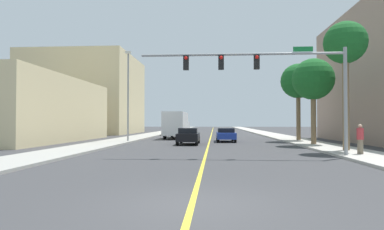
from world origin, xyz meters
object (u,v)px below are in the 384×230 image
Objects in this scene: pedestrian at (360,139)px; car_blue at (226,134)px; palm_mid at (313,80)px; car_black at (189,136)px; street_lamp at (128,92)px; palm_near at (345,45)px; palm_far at (298,82)px; traffic_signal_mast at (272,72)px; car_green at (170,130)px; delivery_truck at (177,125)px.

car_blue is at bearing 3.43° from pedestrian.
palm_mid is at bearing -23.33° from pedestrian.
pedestrian is (10.70, -9.78, 0.24)m from car_black.
palm_near is (17.11, -9.66, 2.05)m from street_lamp.
palm_far is 1.84× the size of car_black.
car_black is (-10.98, -5.43, -5.42)m from palm_far.
traffic_signal_mast reaches higher than car_black.
palm_near is at bearing 120.77° from car_green.
palm_far is (0.04, 12.55, -0.86)m from palm_near.
car_black is 21.34m from car_green.
palm_mid is 0.85× the size of delivery_truck.
palm_mid is 0.92× the size of palm_far.
pedestrian is (-0.27, -15.20, -5.18)m from palm_far.
street_lamp is (-11.74, 13.00, 0.18)m from traffic_signal_mast.
delivery_truck is at bearing 131.24° from car_blue.
car_green is at bearing 124.89° from palm_mid.
palm_near is 6.45m from palm_mid.
palm_far is 13.39m from car_black.
car_blue is (9.63, 1.95, -4.26)m from street_lamp.
traffic_signal_mast reaches higher than pedestrian.
palm_near reaches higher than car_black.
car_green is at bearing 114.80° from car_blue.
palm_far is 1.94× the size of car_green.
delivery_truck is (-2.34, 10.86, 0.92)m from car_black.
palm_near reaches higher than delivery_truck.
car_black is 2.50× the size of pedestrian.
palm_mid reaches higher than car_blue.
car_green is (-4.47, 20.87, -0.02)m from car_black.
pedestrian is at bearing -42.20° from car_black.
delivery_truck is at bearing 103.96° from car_green.
street_lamp is 1.04× the size of delivery_truck.
traffic_signal_mast is 1.61× the size of palm_mid.
traffic_signal_mast is 33.15m from car_green.
car_blue is (-7.52, -0.94, -5.45)m from palm_far.
car_black reaches higher than car_green.
car_black is 11.15m from delivery_truck.
car_green reaches higher than car_blue.
street_lamp is at bearing 157.85° from car_black.
street_lamp is 7.90m from car_black.
car_black is at bearing 104.02° from car_green.
traffic_signal_mast is 1.32× the size of street_lamp.
palm_near reaches higher than pedestrian.
palm_far is at bearing 136.93° from car_green.
delivery_truck is (-13.31, 5.44, -4.50)m from palm_far.
pedestrian is (5.14, 0.69, -3.80)m from traffic_signal_mast.
palm_far is at bearing 6.09° from car_blue.
palm_near reaches higher than car_blue.
car_blue is (-7.48, 11.61, -6.31)m from palm_near.
pedestrian is (16.88, -12.32, -3.99)m from street_lamp.
car_blue is 2.67× the size of pedestrian.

